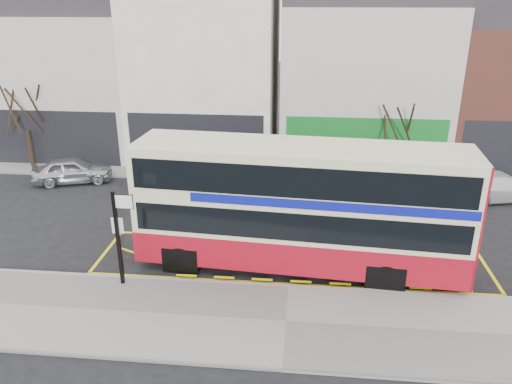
# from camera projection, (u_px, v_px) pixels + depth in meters

# --- Properties ---
(ground) EXTENTS (120.00, 120.00, 0.00)m
(ground) POSITION_uv_depth(u_px,v_px,m) (289.00, 283.00, 16.84)
(ground) COLOR black
(ground) RESTS_ON ground
(pavement) EXTENTS (40.00, 4.00, 0.15)m
(pavement) POSITION_uv_depth(u_px,v_px,m) (286.00, 323.00, 14.69)
(pavement) COLOR gray
(pavement) RESTS_ON ground
(kerb) EXTENTS (40.00, 0.15, 0.15)m
(kerb) POSITION_uv_depth(u_px,v_px,m) (289.00, 287.00, 16.47)
(kerb) COLOR gray
(kerb) RESTS_ON ground
(far_pavement) EXTENTS (50.00, 3.00, 0.15)m
(far_pavement) POSITION_uv_depth(u_px,v_px,m) (297.00, 173.00, 26.99)
(far_pavement) COLOR gray
(far_pavement) RESTS_ON ground
(road_markings) EXTENTS (14.00, 3.40, 0.01)m
(road_markings) POSITION_uv_depth(u_px,v_px,m) (291.00, 260.00, 18.32)
(road_markings) COLOR #F4EB0C
(road_markings) RESTS_ON ground
(terrace_far_left) EXTENTS (8.00, 8.01, 10.80)m
(terrace_far_left) POSITION_uv_depth(u_px,v_px,m) (78.00, 70.00, 30.19)
(terrace_far_left) COLOR beige
(terrace_far_left) RESTS_ON ground
(terrace_left) EXTENTS (8.00, 8.01, 11.80)m
(terrace_left) POSITION_uv_depth(u_px,v_px,m) (207.00, 63.00, 29.26)
(terrace_left) COLOR white
(terrace_left) RESTS_ON ground
(terrace_green_shop) EXTENTS (9.00, 8.01, 11.30)m
(terrace_green_shop) POSITION_uv_depth(u_px,v_px,m) (363.00, 70.00, 28.51)
(terrace_green_shop) COLOR beige
(terrace_green_shop) RESTS_ON ground
(double_decker_bus) EXTENTS (11.41, 3.44, 4.49)m
(double_decker_bus) POSITION_uv_depth(u_px,v_px,m) (301.00, 206.00, 17.04)
(double_decker_bus) COLOR beige
(double_decker_bus) RESTS_ON ground
(bus_stop_post) EXTENTS (0.81, 0.14, 3.27)m
(bus_stop_post) POSITION_uv_depth(u_px,v_px,m) (119.00, 230.00, 15.88)
(bus_stop_post) COLOR black
(bus_stop_post) RESTS_ON pavement
(car_silver) EXTENTS (4.22, 2.72, 1.34)m
(car_silver) POSITION_uv_depth(u_px,v_px,m) (72.00, 170.00, 25.65)
(car_silver) COLOR #B0B0B5
(car_silver) RESTS_ON ground
(car_grey) EXTENTS (4.12, 2.12, 1.29)m
(car_grey) POSITION_uv_depth(u_px,v_px,m) (276.00, 174.00, 25.15)
(car_grey) COLOR #393D40
(car_grey) RESTS_ON ground
(car_white) EXTENTS (4.87, 2.88, 1.32)m
(car_white) POSITION_uv_depth(u_px,v_px,m) (499.00, 186.00, 23.54)
(car_white) COLOR white
(car_white) RESTS_ON ground
(street_tree_left) EXTENTS (2.75, 2.75, 5.94)m
(street_tree_left) POSITION_uv_depth(u_px,v_px,m) (21.00, 96.00, 26.46)
(street_tree_left) COLOR #312215
(street_tree_left) RESTS_ON ground
(street_tree_right) EXTENTS (2.37, 2.37, 5.12)m
(street_tree_right) POSITION_uv_depth(u_px,v_px,m) (398.00, 114.00, 25.07)
(street_tree_right) COLOR #312215
(street_tree_right) RESTS_ON ground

